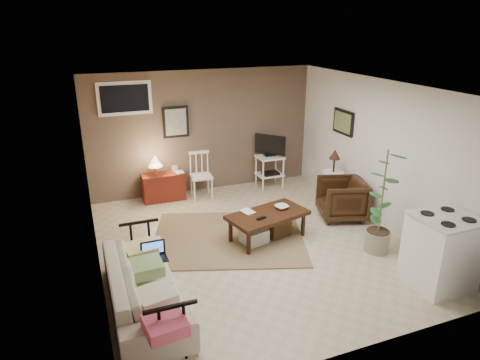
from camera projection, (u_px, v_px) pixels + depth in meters
name	position (u px, v px, depth m)	size (l,w,h in m)	color
floor	(252.00, 244.00, 6.63)	(5.00, 5.00, 0.00)	#C1B293
art_back	(176.00, 122.00, 8.10)	(0.50, 0.03, 0.60)	black
art_right	(343.00, 122.00, 7.77)	(0.03, 0.60, 0.45)	black
window	(125.00, 98.00, 7.62)	(0.96, 0.03, 0.60)	white
rug	(228.00, 238.00, 6.80)	(2.35, 1.88, 0.02)	#886D4F
coffee_table	(267.00, 224.00, 6.69)	(1.36, 0.92, 0.47)	#311B0D
sofa	(144.00, 279.00, 5.03)	(2.02, 0.59, 0.79)	beige
sofa_pillows	(151.00, 282.00, 4.81)	(0.39, 1.92, 0.14)	#F3EBC9
sofa_end_rails	(154.00, 281.00, 5.09)	(0.54, 2.02, 0.68)	black
laptop	(154.00, 253.00, 5.36)	(0.31, 0.23, 0.21)	black
red_console	(163.00, 184.00, 8.17)	(0.79, 0.35, 0.92)	maroon
spindle_chair	(201.00, 176.00, 8.30)	(0.43, 0.43, 0.88)	white
tv_stand	(270.00, 160.00, 8.74)	(0.52, 0.52, 1.10)	white
side_table	(333.00, 171.00, 7.82)	(0.41, 0.41, 1.09)	white
armchair	(342.00, 197.00, 7.40)	(0.75, 0.70, 0.77)	black
potted_plant	(382.00, 198.00, 6.14)	(0.40, 0.40, 1.60)	#9D947C
stove	(441.00, 251.00, 5.45)	(0.75, 0.70, 0.98)	white
bowl	(282.00, 202.00, 6.77)	(0.21, 0.05, 0.21)	#311B0D
book_table	(243.00, 207.00, 6.59)	(0.17, 0.02, 0.23)	#311B0D
book_console	(175.00, 168.00, 8.11)	(0.15, 0.02, 0.20)	#311B0D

